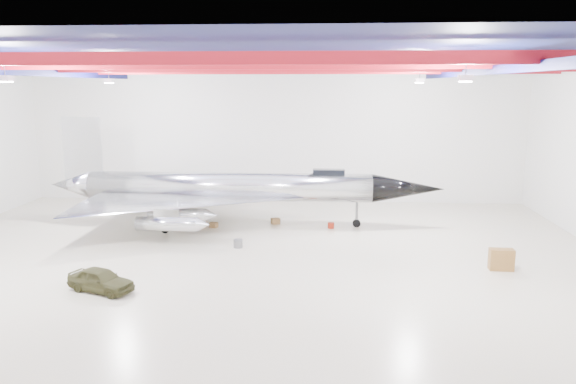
{
  "coord_description": "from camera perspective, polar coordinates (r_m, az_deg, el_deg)",
  "views": [
    {
      "loc": [
        4.25,
        -30.37,
        9.4
      ],
      "look_at": [
        2.0,
        2.0,
        3.22
      ],
      "focal_mm": 35.0,
      "sensor_mm": 36.0,
      "label": 1
    }
  ],
  "objects": [
    {
      "name": "crate_small",
      "position": [
        39.31,
        -9.38,
        -3.01
      ],
      "size": [
        0.38,
        0.32,
        0.24
      ],
      "primitive_type": "cube",
      "rotation": [
        0.0,
        0.0,
        -0.12
      ],
      "color": "#59595B",
      "rests_on": "floor"
    },
    {
      "name": "jeep",
      "position": [
        27.63,
        -18.48,
        -8.46
      ],
      "size": [
        3.51,
        2.38,
        1.11
      ],
      "primitive_type": "imported",
      "rotation": [
        0.0,
        0.0,
        1.21
      ],
      "color": "#3B3A1D",
      "rests_on": "floor"
    },
    {
      "name": "wall_back",
      "position": [
        45.74,
        -1.37,
        5.89
      ],
      "size": [
        40.0,
        0.0,
        40.0
      ],
      "primitive_type": "plane",
      "rotation": [
        1.57,
        0.0,
        0.0
      ],
      "color": "silver",
      "rests_on": "floor"
    },
    {
      "name": "ceiling_structure",
      "position": [
        30.68,
        -4.08,
        12.49
      ],
      "size": [
        39.5,
        29.5,
        1.08
      ],
      "color": "maroon",
      "rests_on": "ceiling"
    },
    {
      "name": "jet_aircraft",
      "position": [
        38.13,
        -6.04,
        0.14
      ],
      "size": [
        26.75,
        15.3,
        7.31
      ],
      "rotation": [
        0.0,
        0.0,
        0.0
      ],
      "color": "silver",
      "rests_on": "floor"
    },
    {
      "name": "ceiling",
      "position": [
        30.71,
        -4.1,
        13.75
      ],
      "size": [
        40.0,
        40.0,
        0.0
      ],
      "primitive_type": "plane",
      "rotation": [
        3.14,
        0.0,
        0.0
      ],
      "color": "#0A0F38",
      "rests_on": "wall_back"
    },
    {
      "name": "desk",
      "position": [
        31.16,
        20.85,
        -6.43
      ],
      "size": [
        1.24,
        0.65,
        1.11
      ],
      "primitive_type": "cube",
      "rotation": [
        0.0,
        0.0,
        -0.03
      ],
      "color": "brown",
      "rests_on": "floor"
    },
    {
      "name": "parts_bin",
      "position": [
        38.73,
        -1.28,
        -2.96
      ],
      "size": [
        0.7,
        0.64,
        0.39
      ],
      "primitive_type": "cube",
      "rotation": [
        0.0,
        0.0,
        0.42
      ],
      "color": "olive",
      "rests_on": "floor"
    },
    {
      "name": "toolbox_red",
      "position": [
        38.56,
        -8.52,
        -3.24
      ],
      "size": [
        0.43,
        0.36,
        0.27
      ],
      "primitive_type": "cube",
      "rotation": [
        0.0,
        0.0,
        0.13
      ],
      "color": "maroon",
      "rests_on": "floor"
    },
    {
      "name": "engine_drum",
      "position": [
        33.29,
        -5.1,
        -5.23
      ],
      "size": [
        0.67,
        0.67,
        0.48
      ],
      "primitive_type": "cylinder",
      "rotation": [
        0.0,
        0.0,
        -0.3
      ],
      "color": "#59595B",
      "rests_on": "floor"
    },
    {
      "name": "tool_chest",
      "position": [
        37.66,
        4.39,
        -3.4
      ],
      "size": [
        0.53,
        0.53,
        0.39
      ],
      "primitive_type": "cylinder",
      "rotation": [
        0.0,
        0.0,
        0.26
      ],
      "color": "maroon",
      "rests_on": "floor"
    },
    {
      "name": "floor",
      "position": [
        32.08,
        -3.83,
        -6.28
      ],
      "size": [
        40.0,
        40.0,
        0.0
      ],
      "primitive_type": "plane",
      "color": "beige",
      "rests_on": "ground"
    },
    {
      "name": "oil_barrel",
      "position": [
        38.07,
        -7.56,
        -3.34
      ],
      "size": [
        0.61,
        0.55,
        0.35
      ],
      "primitive_type": "cube",
      "rotation": [
        0.0,
        0.0,
        -0.37
      ],
      "color": "olive",
      "rests_on": "floor"
    }
  ]
}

